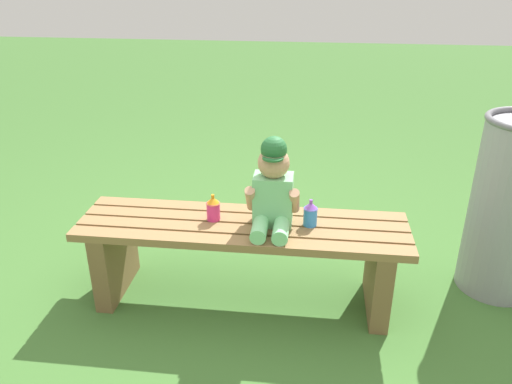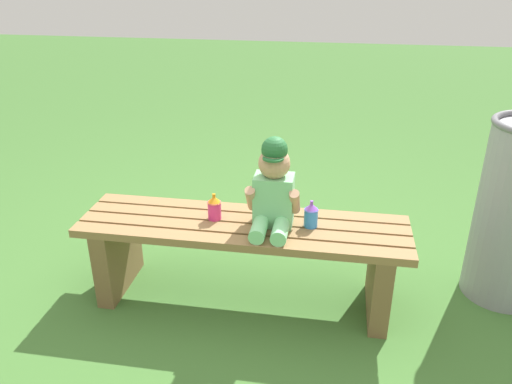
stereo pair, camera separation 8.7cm
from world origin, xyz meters
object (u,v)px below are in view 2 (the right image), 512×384
sippy_cup_right (311,214)px  sippy_cup_left (214,207)px  park_bench (243,248)px  child_figure (273,189)px

sippy_cup_right → sippy_cup_left: bearing=180.0°
park_bench → sippy_cup_left: bearing=172.4°
child_figure → sippy_cup_left: size_ratio=3.26×
sippy_cup_left → sippy_cup_right: (0.43, 0.00, 0.00)m
park_bench → sippy_cup_right: (0.30, 0.02, 0.19)m
child_figure → park_bench: bearing=179.8°
park_bench → child_figure: size_ratio=3.64×
child_figure → sippy_cup_right: child_figure is taller
sippy_cup_left → sippy_cup_right: 0.43m
park_bench → sippy_cup_left: sippy_cup_left is taller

